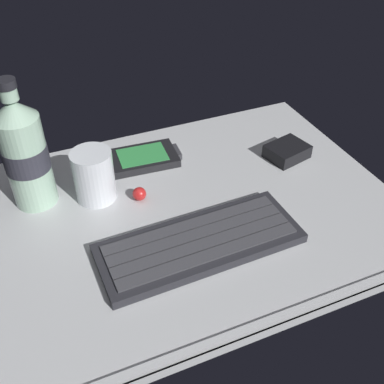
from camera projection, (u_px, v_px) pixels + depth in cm
name	position (u px, v px, depth cm)	size (l,w,h in cm)	color
ground_plane	(193.00, 212.00, 72.77)	(64.00, 48.00, 2.80)	#B7BABC
keyboard	(200.00, 243.00, 65.02)	(29.25, 11.68, 1.70)	#232328
handheld_device	(143.00, 158.00, 81.49)	(13.18, 8.46, 1.50)	black
juice_cup	(94.00, 177.00, 71.80)	(6.40, 6.40, 8.50)	silver
water_bottle	(25.00, 153.00, 67.97)	(6.73, 6.73, 20.80)	#9EC1A8
charger_block	(287.00, 151.00, 82.27)	(7.00, 5.60, 2.40)	black
trackball_mouse	(139.00, 194.00, 73.07)	(2.20, 2.20, 2.20)	red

